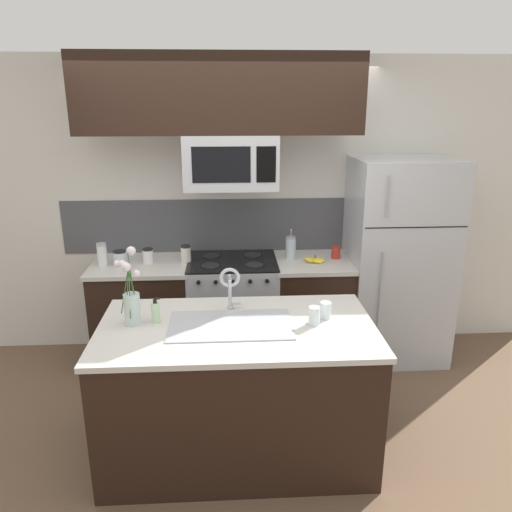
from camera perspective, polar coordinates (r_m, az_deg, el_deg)
ground_plane at (r=3.87m, az=-2.34°, el=-17.90°), size 10.00×10.00×0.00m
rear_partition at (r=4.54m, az=0.94°, el=5.58°), size 5.20×0.10×2.60m
splash_band at (r=4.51m, az=-2.83°, el=3.52°), size 3.00×0.01×0.48m
back_counter_left at (r=4.49m, az=-12.69°, el=-6.34°), size 0.83×0.65×0.91m
back_counter_right at (r=4.49m, az=6.37°, el=-6.01°), size 0.67×0.65×0.91m
stove_range at (r=4.43m, az=-2.64°, el=-6.19°), size 0.76×0.64×0.93m
microwave at (r=4.06m, az=-2.90°, el=10.73°), size 0.74×0.40×0.43m
upper_cabinet_band at (r=4.00m, az=-4.22°, el=17.98°), size 2.20×0.34×0.60m
refrigerator at (r=4.54m, az=15.83°, el=-0.49°), size 0.85×0.74×1.78m
storage_jar_tall at (r=4.33m, az=-17.17°, el=0.15°), size 0.08×0.08×0.20m
storage_jar_medium at (r=4.31m, az=-15.27°, el=-0.22°), size 0.11×0.11×0.13m
storage_jar_short at (r=4.32m, az=-12.24°, el=0.04°), size 0.09×0.09×0.12m
storage_jar_squat at (r=4.26m, az=-8.02°, el=0.22°), size 0.09×0.09×0.15m
banana_bunch at (r=4.27m, az=6.78°, el=-0.47°), size 0.19×0.16×0.07m
french_press at (r=4.33m, az=3.98°, el=0.95°), size 0.09×0.09×0.27m
coffee_tin at (r=4.40m, az=9.11°, el=0.44°), size 0.08×0.08×0.11m
island_counter at (r=3.33m, az=-2.13°, el=-15.01°), size 1.71×0.93×0.91m
kitchen_sink at (r=3.13m, az=-2.90°, el=-9.08°), size 0.76×0.44×0.16m
sink_faucet at (r=3.23m, az=-3.00°, el=-3.11°), size 0.14×0.14×0.31m
dish_soap_bottle at (r=3.18m, az=-11.40°, el=-6.30°), size 0.06×0.05×0.16m
drinking_glass at (r=3.11m, az=6.65°, el=-6.81°), size 0.07×0.07×0.12m
spare_glass at (r=3.21m, az=7.95°, el=-6.17°), size 0.07×0.07×0.11m
flower_vase at (r=3.15m, az=-14.03°, el=-5.03°), size 0.16×0.15×0.49m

